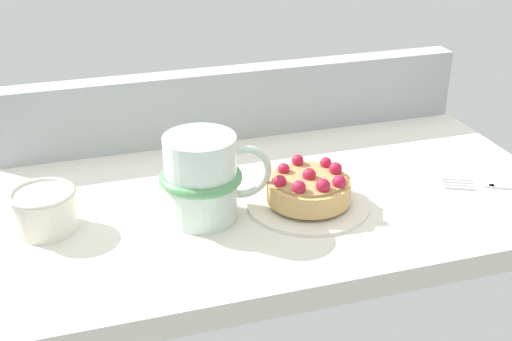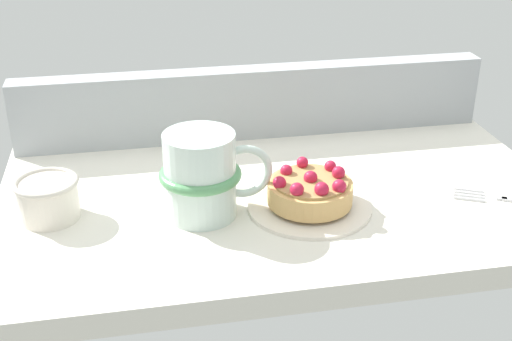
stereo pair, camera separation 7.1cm
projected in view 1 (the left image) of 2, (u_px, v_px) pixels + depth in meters
ground_plane at (277, 201)px, 78.15cm from camera, size 64.15×37.44×2.67cm
window_rail_back at (237, 103)px, 90.04cm from camera, size 62.86×3.41×9.45cm
dessert_plate at (308, 202)px, 74.23cm from camera, size 13.63×13.63×0.82cm
raspberry_tart at (309, 187)px, 73.34cm from camera, size 9.27×9.27×3.88cm
coffee_mug at (203, 178)px, 70.09cm from camera, size 12.16×8.77×9.40cm
dessert_fork at (512, 186)px, 77.81cm from camera, size 15.32×8.46×0.60cm
sugar_bowl at (44, 209)px, 68.80cm from camera, size 6.83×6.83×4.50cm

